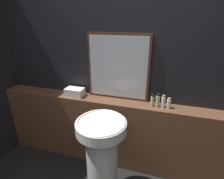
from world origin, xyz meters
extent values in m
cube|color=black|center=(0.00, 1.68, 1.25)|extent=(8.00, 0.06, 2.50)
cube|color=brown|center=(0.00, 1.54, 0.45)|extent=(2.92, 0.22, 0.89)
cylinder|color=white|center=(0.02, 1.08, 0.39)|extent=(0.32, 0.32, 0.79)
cylinder|color=white|center=(0.02, 1.08, 0.84)|extent=(0.48, 0.48, 0.10)
torus|color=white|center=(0.02, 1.08, 0.89)|extent=(0.47, 0.47, 0.02)
cube|color=#47281E|center=(0.03, 1.64, 1.27)|extent=(0.71, 0.03, 0.75)
cube|color=#B2BCC6|center=(0.03, 1.63, 1.27)|extent=(0.66, 0.02, 0.70)
cube|color=white|center=(-0.49, 1.54, 0.94)|extent=(0.22, 0.14, 0.10)
cylinder|color=#C6B284|center=(0.45, 1.54, 0.95)|extent=(0.04, 0.04, 0.11)
cylinder|color=black|center=(0.45, 1.54, 1.02)|extent=(0.03, 0.03, 0.02)
cylinder|color=#C6B284|center=(0.50, 1.54, 0.96)|extent=(0.04, 0.04, 0.12)
cylinder|color=black|center=(0.50, 1.54, 1.03)|extent=(0.03, 0.03, 0.03)
cylinder|color=white|center=(0.56, 1.54, 0.95)|extent=(0.04, 0.04, 0.12)
cylinder|color=tan|center=(0.56, 1.54, 1.02)|extent=(0.03, 0.03, 0.03)
cylinder|color=beige|center=(0.62, 1.54, 0.94)|extent=(0.04, 0.04, 0.09)
cylinder|color=tan|center=(0.62, 1.54, 1.00)|extent=(0.03, 0.03, 0.02)
camera|label=1|loc=(0.52, -0.22, 1.78)|focal=28.00mm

